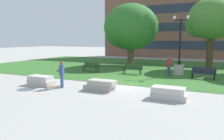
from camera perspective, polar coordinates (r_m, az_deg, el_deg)
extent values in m
plane|color=#A3A09B|center=(14.93, 3.31, -3.97)|extent=(140.00, 140.00, 0.00)
cube|color=#336628|center=(24.37, 12.12, 0.50)|extent=(40.00, 20.00, 0.02)
cube|color=#BCB7B2|center=(15.63, -17.91, -3.20)|extent=(1.80, 0.90, 0.32)
cube|color=beige|center=(15.63, -18.17, -2.02)|extent=(1.66, 0.83, 0.32)
cube|color=#9E9991|center=(13.44, -3.33, -4.59)|extent=(1.80, 0.90, 0.32)
cube|color=#A6A098|center=(13.29, -2.60, -3.33)|extent=(1.66, 0.83, 0.32)
cube|color=#BCB7B2|center=(11.78, 14.68, -6.63)|extent=(1.80, 0.90, 0.32)
cube|color=beige|center=(11.72, 14.50, -5.09)|extent=(1.66, 0.83, 0.32)
cylinder|color=#384C7A|center=(14.32, -13.03, -2.91)|extent=(0.15, 0.15, 0.86)
cylinder|color=#384C7A|center=(14.51, -12.84, -2.77)|extent=(0.15, 0.15, 0.86)
cube|color=#334784|center=(14.30, -13.03, 0.04)|extent=(0.38, 0.46, 0.60)
cylinder|color=#334784|center=(14.14, -12.98, 0.17)|extent=(0.23, 0.35, 0.54)
cylinder|color=#334784|center=(14.44, -13.08, 0.32)|extent=(0.23, 0.35, 0.54)
sphere|color=brown|center=(14.25, -13.08, 1.79)|extent=(0.22, 0.22, 0.22)
cube|color=olive|center=(14.67, -14.79, -4.09)|extent=(0.68, 0.73, 0.02)
cube|color=olive|center=(14.61, -16.54, -4.12)|extent=(0.23, 0.22, 0.06)
cube|color=olive|center=(14.73, -13.05, -3.90)|extent=(0.23, 0.22, 0.06)
cylinder|color=silver|center=(14.54, -15.57, -4.45)|extent=(0.06, 0.06, 0.06)
cylinder|color=silver|center=(14.76, -15.69, -4.28)|extent=(0.06, 0.06, 0.06)
cylinder|color=silver|center=(14.60, -13.86, -4.34)|extent=(0.06, 0.06, 0.06)
cylinder|color=silver|center=(14.82, -14.00, -4.17)|extent=(0.06, 0.06, 0.06)
cylinder|color=#47515B|center=(14.65, -21.52, -4.73)|extent=(1.11, 1.11, 0.01)
cube|color=#284723|center=(20.99, -5.72, 0.71)|extent=(1.84, 0.67, 0.05)
cube|color=#284723|center=(21.15, -5.31, 1.40)|extent=(1.80, 0.36, 0.46)
cube|color=black|center=(21.50, -7.48, 1.18)|extent=(0.11, 0.40, 0.04)
cube|color=black|center=(20.46, -3.88, 0.89)|extent=(0.11, 0.40, 0.04)
cylinder|color=black|center=(21.40, -7.66, 0.19)|extent=(0.07, 0.07, 0.41)
cylinder|color=black|center=(20.41, -4.23, -0.13)|extent=(0.07, 0.07, 0.41)
cylinder|color=black|center=(21.64, -7.11, 0.29)|extent=(0.07, 0.07, 0.41)
cylinder|color=black|center=(20.66, -3.70, -0.03)|extent=(0.07, 0.07, 0.41)
cube|color=#1E232D|center=(18.40, 22.72, -0.87)|extent=(1.84, 0.68, 0.05)
cube|color=#1E232D|center=(18.61, 22.89, -0.07)|extent=(1.80, 0.36, 0.46)
cube|color=black|center=(18.54, 20.19, -0.30)|extent=(0.11, 0.40, 0.04)
cube|color=black|center=(18.25, 25.33, -0.70)|extent=(0.11, 0.40, 0.04)
cylinder|color=black|center=(18.43, 20.15, -1.45)|extent=(0.07, 0.07, 0.41)
cylinder|color=black|center=(18.15, 25.07, -1.85)|extent=(0.07, 0.07, 0.41)
cylinder|color=black|center=(18.74, 20.37, -1.32)|extent=(0.07, 0.07, 0.41)
cylinder|color=black|center=(18.47, 25.21, -1.71)|extent=(0.07, 0.07, 0.41)
cube|color=#284723|center=(19.55, 5.29, 0.20)|extent=(1.83, 0.59, 0.05)
cube|color=#284723|center=(19.75, 5.60, 0.94)|extent=(1.80, 0.28, 0.46)
cube|color=black|center=(19.90, 3.09, 0.70)|extent=(0.09, 0.40, 0.04)
cube|color=black|center=(19.20, 7.56, 0.38)|extent=(0.09, 0.40, 0.04)
cylinder|color=black|center=(19.79, 2.98, -0.37)|extent=(0.07, 0.07, 0.41)
cylinder|color=black|center=(19.12, 7.25, -0.71)|extent=(0.07, 0.07, 0.41)
cylinder|color=black|center=(20.07, 3.40, -0.26)|extent=(0.07, 0.07, 0.41)
cylinder|color=black|center=(19.41, 7.62, -0.59)|extent=(0.07, 0.07, 0.41)
cube|color=#ADA89E|center=(20.00, 17.08, 0.08)|extent=(0.80, 0.80, 0.90)
cylinder|color=black|center=(19.94, 17.15, 1.79)|extent=(0.28, 0.28, 0.30)
cylinder|color=black|center=(19.84, 17.36, 6.99)|extent=(0.14, 0.14, 3.91)
cube|color=black|center=(19.91, 17.58, 12.33)|extent=(1.10, 0.08, 0.08)
ellipsoid|color=white|center=(20.01, 16.01, 13.06)|extent=(0.22, 0.22, 0.36)
cone|color=black|center=(20.03, 16.03, 13.62)|extent=(0.20, 0.20, 0.13)
ellipsoid|color=white|center=(19.86, 19.22, 12.97)|extent=(0.22, 0.22, 0.36)
cone|color=black|center=(19.88, 19.25, 13.53)|extent=(0.20, 0.20, 0.13)
cylinder|color=#42301E|center=(25.05, 24.19, 4.61)|extent=(0.68, 0.68, 3.83)
ellipsoid|color=#42752D|center=(25.12, 24.62, 12.06)|extent=(4.90, 4.90, 4.16)
sphere|color=#42752D|center=(25.63, 21.51, 11.02)|extent=(2.69, 2.69, 2.69)
cylinder|color=brown|center=(26.13, 4.86, 4.25)|extent=(0.76, 0.76, 2.80)
ellipsoid|color=#2D6B28|center=(26.12, 4.94, 11.14)|extent=(6.32, 6.32, 5.37)
sphere|color=#2D6B28|center=(27.33, 1.92, 9.69)|extent=(3.48, 3.48, 3.48)
sphere|color=#2D6B28|center=(25.04, 7.90, 11.96)|extent=(3.16, 3.16, 3.16)
cylinder|color=#384C7A|center=(19.03, 14.34, -0.26)|extent=(0.15, 0.15, 0.86)
cylinder|color=#384C7A|center=(19.15, 14.80, -0.22)|extent=(0.15, 0.15, 0.86)
cube|color=maroon|center=(19.01, 14.65, 1.94)|extent=(0.44, 0.46, 0.60)
cylinder|color=maroon|center=(18.89, 14.08, 2.01)|extent=(0.21, 0.22, 0.56)
cylinder|color=maroon|center=(19.12, 15.22, 2.04)|extent=(0.21, 0.22, 0.56)
sphere|color=brown|center=(18.97, 14.69, 3.26)|extent=(0.22, 0.22, 0.22)
cube|color=brown|center=(38.50, 19.09, 13.01)|extent=(29.64, 1.00, 13.59)
cube|color=#232D3D|center=(37.81, 18.69, 6.15)|extent=(22.23, 0.03, 1.40)
cube|color=#232D3D|center=(37.86, 18.89, 10.69)|extent=(22.23, 0.03, 1.40)
cube|color=#232D3D|center=(38.15, 19.10, 15.19)|extent=(22.23, 0.03, 1.40)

